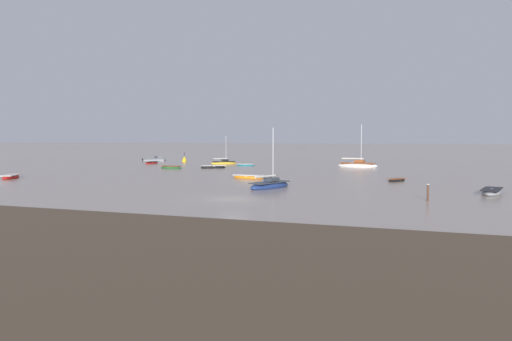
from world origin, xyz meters
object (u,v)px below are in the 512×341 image
object	(u,v)px
rowboat_moored_2	(11,177)
motorboat_moored_0	(156,160)
sailboat_moored_0	(357,165)
rowboat_moored_8	(246,165)
rowboat_moored_6	(397,180)
sailboat_moored_3	(270,185)
mooring_post_near	(428,193)
rowboat_moored_3	(152,163)
rowboat_moored_0	(492,192)
rowboat_moored_7	(248,177)
rowboat_moored_4	(213,167)
sailboat_moored_1	(224,163)
rowboat_moored_5	(171,167)
channel_buoy	(184,160)

from	to	relation	value
rowboat_moored_2	motorboat_moored_0	distance (m)	46.61
sailboat_moored_0	rowboat_moored_8	xyz separation A→B (m)	(-19.90, -2.64, -0.20)
rowboat_moored_6	sailboat_moored_3	bearing A→B (deg)	-11.73
mooring_post_near	rowboat_moored_3	bearing A→B (deg)	140.57
rowboat_moored_3	rowboat_moored_8	size ratio (longest dim) A/B	1.10
rowboat_moored_0	rowboat_moored_7	size ratio (longest dim) A/B	1.09
rowboat_moored_4	motorboat_moored_0	distance (m)	28.53
sailboat_moored_0	rowboat_moored_6	world-z (taller)	sailboat_moored_0
sailboat_moored_0	sailboat_moored_1	size ratio (longest dim) A/B	1.36
sailboat_moored_1	sailboat_moored_3	bearing A→B (deg)	-101.13
rowboat_moored_5	rowboat_moored_3	bearing A→B (deg)	136.78
rowboat_moored_4	mooring_post_near	xyz separation A→B (m)	(34.74, -33.87, 0.50)
rowboat_moored_7	sailboat_moored_3	world-z (taller)	sailboat_moored_3
rowboat_moored_4	rowboat_moored_2	bearing A→B (deg)	22.26
rowboat_moored_4	rowboat_moored_7	size ratio (longest dim) A/B	0.98
sailboat_moored_1	rowboat_moored_2	xyz separation A→B (m)	(-12.13, -39.96, -0.07)
rowboat_moored_3	rowboat_moored_5	bearing A→B (deg)	46.66
rowboat_moored_0	rowboat_moored_6	size ratio (longest dim) A/B	1.53
rowboat_moored_8	channel_buoy	distance (m)	20.35
channel_buoy	rowboat_moored_3	bearing A→B (deg)	-106.65
rowboat_moored_2	rowboat_moored_4	xyz separation A→B (m)	(15.37, 27.95, 0.00)
rowboat_moored_5	rowboat_moored_8	size ratio (longest dim) A/B	1.17
rowboat_moored_5	rowboat_moored_7	distance (m)	24.32
rowboat_moored_2	motorboat_moored_0	size ratio (longest dim) A/B	0.84
rowboat_moored_5	motorboat_moored_0	xyz separation A→B (m)	(-15.74, 21.43, 0.08)
rowboat_moored_6	rowboat_moored_8	bearing A→B (deg)	-99.21
sailboat_moored_1	mooring_post_near	size ratio (longest dim) A/B	3.63
rowboat_moored_6	mooring_post_near	distance (m)	18.48
rowboat_moored_4	sailboat_moored_3	distance (m)	34.40
rowboat_moored_2	sailboat_moored_1	bearing A→B (deg)	-44.04
rowboat_moored_8	channel_buoy	bearing A→B (deg)	142.11
rowboat_moored_4	rowboat_moored_5	world-z (taller)	rowboat_moored_4
rowboat_moored_2	rowboat_moored_4	bearing A→B (deg)	-55.96
rowboat_moored_5	motorboat_moored_0	bearing A→B (deg)	130.57
rowboat_moored_3	rowboat_moored_6	distance (m)	54.76
sailboat_moored_3	channel_buoy	xyz separation A→B (m)	(-34.42, 46.42, 0.18)
sailboat_moored_3	rowboat_moored_8	bearing A→B (deg)	44.58
rowboat_moored_3	rowboat_moored_8	xyz separation A→B (m)	(20.44, -1.03, -0.02)
rowboat_moored_0	motorboat_moored_0	distance (m)	76.70
rowboat_moored_6	sailboat_moored_3	xyz separation A→B (m)	(-11.68, -12.64, 0.15)
rowboat_moored_8	rowboat_moored_2	bearing A→B (deg)	-125.65
rowboat_moored_5	channel_buoy	bearing A→B (deg)	116.71
rowboat_moored_2	channel_buoy	size ratio (longest dim) A/B	1.94
rowboat_moored_3	sailboat_moored_0	bearing A→B (deg)	96.43
rowboat_moored_5	rowboat_moored_6	xyz separation A→B (m)	(37.33, -12.52, -0.04)
rowboat_moored_7	rowboat_moored_5	bearing A→B (deg)	-29.85
rowboat_moored_2	rowboat_moored_6	world-z (taller)	rowboat_moored_2
rowboat_moored_4	motorboat_moored_0	bearing A→B (deg)	-78.53
sailboat_moored_3	rowboat_moored_4	bearing A→B (deg)	54.49
rowboat_moored_3	rowboat_moored_6	world-z (taller)	rowboat_moored_3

